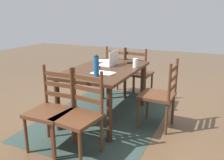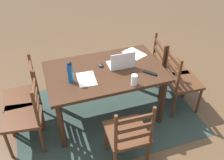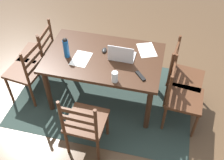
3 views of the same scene
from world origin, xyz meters
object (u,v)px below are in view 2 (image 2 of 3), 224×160
Objects in this scene: laptop at (121,63)px; computer_mouse at (101,65)px; water_bottle at (70,72)px; chair_left_far at (180,82)px; dining_table at (105,77)px; chair_far_head at (128,134)px; chair_right_far at (26,116)px; drinking_glass at (134,80)px; tv_remote at (150,73)px; chair_left_near at (167,67)px; chair_right_near at (24,96)px.

laptop is 0.27m from computer_mouse.
chair_left_far is at bearing 176.80° from water_bottle.
dining_table is 1.56× the size of chair_far_head.
dining_table is at bearing -169.60° from chair_right_far.
water_bottle is 0.74m from drinking_glass.
laptop is at bearing -83.61° from tv_remote.
chair_right_far is 1.33m from drinking_glass.
dining_table is at bearing 4.53° from laptop.
chair_left_far is 1.00× the size of chair_left_near.
chair_left_near is 7.10× the size of drinking_glass.
chair_right_far reaches higher than drinking_glass.
chair_right_near is at bearing -44.64° from chair_far_head.
computer_mouse is (-1.01, 0.07, 0.31)m from chair_right_near.
chair_left_far is at bearing -147.78° from chair_far_head.
laptop reaches higher than tv_remote.
chair_right_near is at bearing -25.93° from water_bottle.
computer_mouse is (0.25, -0.50, -0.05)m from drinking_glass.
water_bottle is at bearing 21.48° from computer_mouse.
chair_left_far is at bearing 145.98° from tv_remote.
chair_right_near is 0.78m from water_bottle.
water_bottle reaches higher than chair_right_far.
chair_far_head reaches higher than dining_table.
chair_far_head is 5.59× the size of tv_remote.
chair_left_far is at bearing 159.62° from computer_mouse.
water_bottle is at bearing -3.20° from chair_left_far.
chair_left_far is 0.90m from drinking_glass.
laptop reaches higher than dining_table.
computer_mouse is (0.25, -0.09, -0.04)m from laptop.
dining_table is 0.58m from tv_remote.
chair_right_near is at bearing -56.39° from tv_remote.
computer_mouse is (1.05, 0.08, 0.31)m from chair_left_near.
chair_left_far is at bearing 89.95° from chair_left_near.
chair_left_far is at bearing -179.78° from chair_right_far.
water_bottle is at bearing -58.65° from chair_far_head.
tv_remote is at bearing 177.97° from chair_right_far.
water_bottle reaches higher than dining_table.
dining_table is at bearing -58.60° from drinking_glass.
computer_mouse is (-1.01, -0.30, 0.31)m from chair_right_far.
chair_left_far is 1.22m from chair_far_head.
water_bottle reaches higher than drinking_glass.
chair_right_near is 1.00× the size of chair_left_near.
chair_left_near is at bearing -169.56° from dining_table.
computer_mouse reaches higher than tv_remote.
chair_left_near is (-0.00, -0.37, 0.00)m from chair_left_far.
chair_left_near is 3.42× the size of water_bottle.
dining_table is 0.48m from drinking_glass.
water_bottle is 2.08× the size of drinking_glass.
dining_table is 14.80× the size of computer_mouse.
chair_far_head is at bearing 8.05° from tv_remote.
chair_left_near is at bearing -168.96° from water_bottle.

